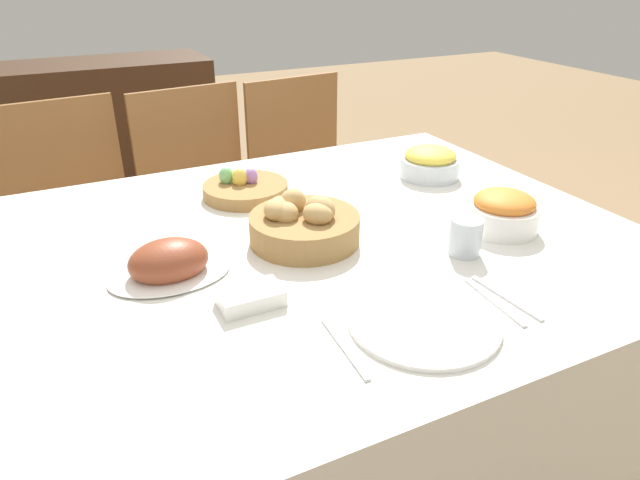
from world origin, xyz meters
name	(u,v)px	position (x,y,z in m)	size (l,w,h in m)	color
ground_plane	(307,476)	(0.00, 0.00, 0.00)	(12.00, 12.00, 0.00)	#937551
dining_table	(305,372)	(0.00, 0.00, 0.39)	(1.53, 1.19, 0.77)	silver
chair_far_center	(206,205)	(0.01, 0.91, 0.51)	(0.47, 0.47, 0.93)	brown
chair_far_right	(310,187)	(0.44, 0.91, 0.51)	(0.47, 0.47, 0.93)	brown
chair_far_left	(78,228)	(-0.45, 0.91, 0.51)	(0.46, 0.46, 0.93)	brown
sideboard	(101,152)	(-0.25, 1.95, 0.45)	(1.13, 0.44, 0.90)	#3D2616
bread_basket	(302,224)	(-0.01, -0.01, 0.82)	(0.25, 0.25, 0.11)	#9E7542
egg_basket	(245,188)	(-0.03, 0.31, 0.80)	(0.23, 0.23, 0.08)	#9E7542
ham_platter	(169,263)	(-0.31, -0.03, 0.80)	(0.25, 0.17, 0.09)	white
pineapple_bowl	(430,163)	(0.51, 0.21, 0.81)	(0.17, 0.17, 0.09)	silver
carrot_bowl	(503,212)	(0.45, -0.16, 0.82)	(0.17, 0.17, 0.10)	white
dinner_plate	(424,322)	(0.05, -0.40, 0.78)	(0.27, 0.27, 0.01)	white
fork	(344,348)	(-0.11, -0.40, 0.77)	(0.02, 0.18, 0.00)	silver
knife	(494,301)	(0.21, -0.40, 0.77)	(0.02, 0.18, 0.00)	silver
spoon	(506,298)	(0.24, -0.40, 0.77)	(0.02, 0.18, 0.00)	silver
drinking_cup	(465,237)	(0.29, -0.22, 0.81)	(0.07, 0.07, 0.08)	silver
butter_dish	(251,297)	(-0.20, -0.20, 0.79)	(0.12, 0.07, 0.03)	white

